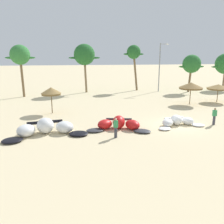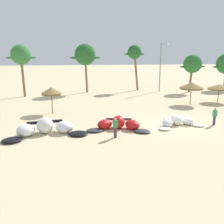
{
  "view_description": "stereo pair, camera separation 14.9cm",
  "coord_description": "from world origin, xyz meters",
  "px_view_note": "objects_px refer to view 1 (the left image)",
  "views": [
    {
      "loc": [
        -9.27,
        -20.43,
        6.49
      ],
      "look_at": [
        -5.65,
        2.0,
        1.0
      ],
      "focal_mm": 38.4,
      "sensor_mm": 36.0,
      "label": 1
    },
    {
      "loc": [
        -9.13,
        -20.45,
        6.49
      ],
      "look_at": [
        -5.65,
        2.0,
        1.0
      ],
      "focal_mm": 38.4,
      "sensor_mm": 36.0,
      "label": 2
    }
  ],
  "objects_px": {
    "kite_left": "(119,124)",
    "palm_leftmost": "(20,55)",
    "beach_umbrella_middle": "(191,86)",
    "lamppost_west": "(160,65)",
    "person_near_kites": "(116,128)",
    "person_by_umbrellas": "(214,116)",
    "kite_far_left": "(46,128)",
    "beach_umbrella_near_palms": "(218,87)",
    "beach_umbrella_near_van": "(51,91)",
    "palm_left": "(84,55)",
    "palm_left_of_gap": "(134,53)",
    "palm_center_left": "(192,64)",
    "kite_left_of_center": "(178,122)"
  },
  "relations": [
    {
      "from": "palm_leftmost",
      "to": "palm_left_of_gap",
      "type": "relative_size",
      "value": 0.97
    },
    {
      "from": "kite_left",
      "to": "palm_leftmost",
      "type": "bearing_deg",
      "value": 121.82
    },
    {
      "from": "person_by_umbrellas",
      "to": "lamppost_west",
      "type": "height_order",
      "value": "lamppost_west"
    },
    {
      "from": "beach_umbrella_near_palms",
      "to": "lamppost_west",
      "type": "bearing_deg",
      "value": 113.06
    },
    {
      "from": "kite_left_of_center",
      "to": "person_by_umbrellas",
      "type": "relative_size",
      "value": 3.02
    },
    {
      "from": "person_by_umbrellas",
      "to": "palm_left_of_gap",
      "type": "height_order",
      "value": "palm_left_of_gap"
    },
    {
      "from": "kite_far_left",
      "to": "beach_umbrella_near_van",
      "type": "relative_size",
      "value": 2.37
    },
    {
      "from": "palm_center_left",
      "to": "person_near_kites",
      "type": "bearing_deg",
      "value": -128.46
    },
    {
      "from": "beach_umbrella_middle",
      "to": "kite_far_left",
      "type": "bearing_deg",
      "value": -151.54
    },
    {
      "from": "person_near_kites",
      "to": "person_by_umbrellas",
      "type": "xyz_separation_m",
      "value": [
        9.79,
        2.08,
        0.0
      ]
    },
    {
      "from": "beach_umbrella_middle",
      "to": "lamppost_west",
      "type": "bearing_deg",
      "value": 89.89
    },
    {
      "from": "palm_center_left",
      "to": "beach_umbrella_near_van",
      "type": "bearing_deg",
      "value": -151.45
    },
    {
      "from": "person_near_kites",
      "to": "palm_left_of_gap",
      "type": "height_order",
      "value": "palm_left_of_gap"
    },
    {
      "from": "kite_left_of_center",
      "to": "palm_center_left",
      "type": "distance_m",
      "value": 22.53
    },
    {
      "from": "person_by_umbrellas",
      "to": "kite_left",
      "type": "bearing_deg",
      "value": 179.3
    },
    {
      "from": "person_near_kites",
      "to": "beach_umbrella_near_van",
      "type": "bearing_deg",
      "value": 121.69
    },
    {
      "from": "beach_umbrella_near_van",
      "to": "person_by_umbrellas",
      "type": "xyz_separation_m",
      "value": [
        15.46,
        -7.1,
        -1.69
      ]
    },
    {
      "from": "kite_left_of_center",
      "to": "palm_left_of_gap",
      "type": "height_order",
      "value": "palm_left_of_gap"
    },
    {
      "from": "beach_umbrella_near_van",
      "to": "lamppost_west",
      "type": "xyz_separation_m",
      "value": [
        17.65,
        13.79,
        2.18
      ]
    },
    {
      "from": "kite_far_left",
      "to": "palm_leftmost",
      "type": "distance_m",
      "value": 20.79
    },
    {
      "from": "kite_far_left",
      "to": "person_near_kites",
      "type": "relative_size",
      "value": 4.3
    },
    {
      "from": "beach_umbrella_near_van",
      "to": "person_near_kites",
      "type": "height_order",
      "value": "beach_umbrella_near_van"
    },
    {
      "from": "beach_umbrella_near_van",
      "to": "palm_left",
      "type": "distance_m",
      "value": 15.91
    },
    {
      "from": "person_near_kites",
      "to": "palm_left",
      "type": "distance_m",
      "value": 24.61
    },
    {
      "from": "kite_left",
      "to": "palm_left",
      "type": "height_order",
      "value": "palm_left"
    },
    {
      "from": "beach_umbrella_near_palms",
      "to": "palm_center_left",
      "type": "bearing_deg",
      "value": 86.24
    },
    {
      "from": "kite_far_left",
      "to": "beach_umbrella_middle",
      "type": "distance_m",
      "value": 20.06
    },
    {
      "from": "beach_umbrella_middle",
      "to": "palm_left_of_gap",
      "type": "bearing_deg",
      "value": 107.33
    },
    {
      "from": "kite_far_left",
      "to": "beach_umbrella_near_van",
      "type": "distance_m",
      "value": 7.72
    },
    {
      "from": "person_near_kites",
      "to": "kite_left_of_center",
      "type": "bearing_deg",
      "value": 20.59
    },
    {
      "from": "palm_left",
      "to": "palm_left_of_gap",
      "type": "bearing_deg",
      "value": 6.64
    },
    {
      "from": "beach_umbrella_middle",
      "to": "lamppost_west",
      "type": "relative_size",
      "value": 0.37
    },
    {
      "from": "kite_far_left",
      "to": "lamppost_west",
      "type": "bearing_deg",
      "value": 50.38
    },
    {
      "from": "beach_umbrella_near_palms",
      "to": "lamppost_west",
      "type": "xyz_separation_m",
      "value": [
        -4.56,
        10.71,
        2.58
      ]
    },
    {
      "from": "kite_far_left",
      "to": "palm_center_left",
      "type": "relative_size",
      "value": 1.08
    },
    {
      "from": "person_by_umbrellas",
      "to": "kite_far_left",
      "type": "bearing_deg",
      "value": -178.7
    },
    {
      "from": "beach_umbrella_middle",
      "to": "person_near_kites",
      "type": "bearing_deg",
      "value": -136.76
    },
    {
      "from": "palm_leftmost",
      "to": "palm_left_of_gap",
      "type": "bearing_deg",
      "value": 12.18
    },
    {
      "from": "kite_left",
      "to": "palm_left",
      "type": "bearing_deg",
      "value": 94.81
    },
    {
      "from": "beach_umbrella_near_palms",
      "to": "palm_left",
      "type": "distance_m",
      "value": 21.65
    },
    {
      "from": "palm_center_left",
      "to": "kite_left_of_center",
      "type": "bearing_deg",
      "value": -119.47
    },
    {
      "from": "palm_left",
      "to": "palm_leftmost",
      "type": "bearing_deg",
      "value": -163.0
    },
    {
      "from": "beach_umbrella_near_palms",
      "to": "kite_left",
      "type": "bearing_deg",
      "value": -147.65
    },
    {
      "from": "lamppost_west",
      "to": "person_by_umbrellas",
      "type": "bearing_deg",
      "value": -95.99
    },
    {
      "from": "beach_umbrella_near_palms",
      "to": "palm_leftmost",
      "type": "xyz_separation_m",
      "value": [
        -27.53,
        8.7,
        4.2
      ]
    },
    {
      "from": "beach_umbrella_near_palms",
      "to": "palm_left",
      "type": "bearing_deg",
      "value": 146.57
    },
    {
      "from": "kite_left",
      "to": "palm_leftmost",
      "type": "relative_size",
      "value": 0.72
    },
    {
      "from": "palm_left",
      "to": "palm_left_of_gap",
      "type": "xyz_separation_m",
      "value": [
        8.85,
        1.03,
        0.32
      ]
    },
    {
      "from": "kite_far_left",
      "to": "person_near_kites",
      "type": "xyz_separation_m",
      "value": [
        5.6,
        -1.73,
        0.32
      ]
    },
    {
      "from": "beach_umbrella_near_palms",
      "to": "palm_leftmost",
      "type": "bearing_deg",
      "value": 162.47
    }
  ]
}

